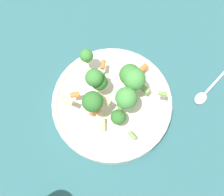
# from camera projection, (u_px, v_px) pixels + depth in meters

# --- Properties ---
(ground_plane) EXTENTS (3.00, 3.00, 0.00)m
(ground_plane) POSITION_uv_depth(u_px,v_px,m) (112.00, 106.00, 0.63)
(ground_plane) COLOR #2D6066
(bowl) EXTENTS (0.27, 0.27, 0.04)m
(bowl) POSITION_uv_depth(u_px,v_px,m) (112.00, 103.00, 0.61)
(bowl) COLOR silver
(bowl) RESTS_ON ground_plane
(pasta_salad) EXTENTS (0.18, 0.21, 0.09)m
(pasta_salad) POSITION_uv_depth(u_px,v_px,m) (117.00, 87.00, 0.54)
(pasta_salad) COLOR #8CB766
(pasta_salad) RESTS_ON bowl
(spoon) EXTENTS (0.16, 0.09, 0.01)m
(spoon) POSITION_uv_depth(u_px,v_px,m) (209.00, 89.00, 0.64)
(spoon) COLOR silver
(spoon) RESTS_ON ground_plane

